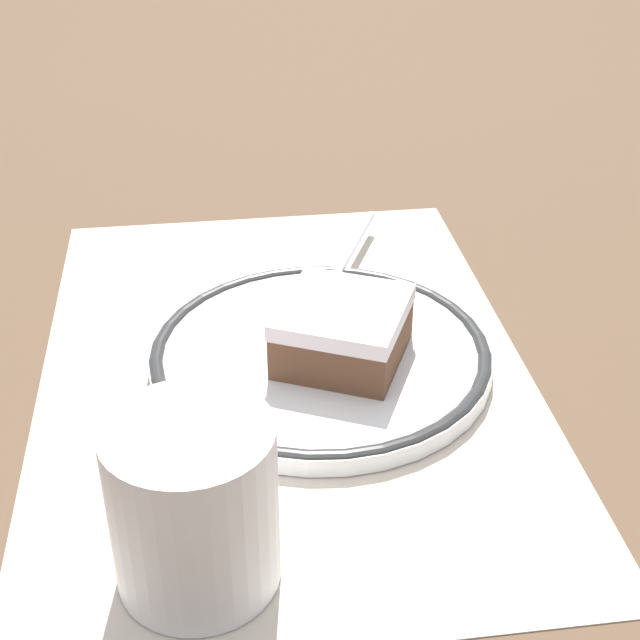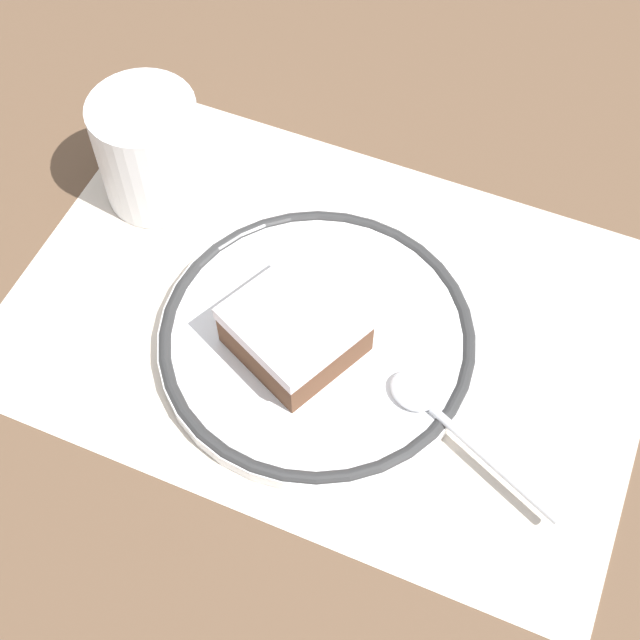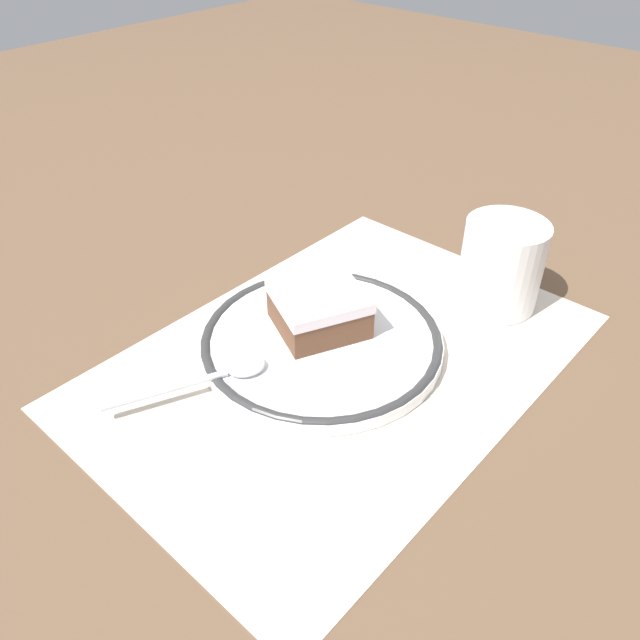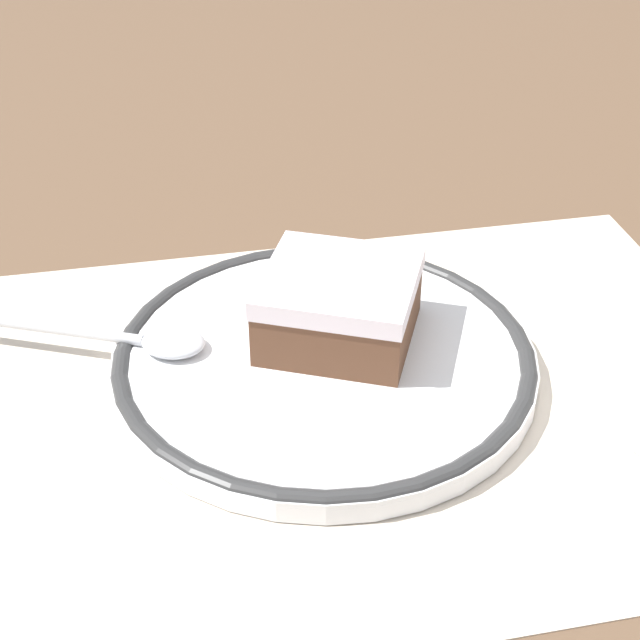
{
  "view_description": "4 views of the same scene",
  "coord_description": "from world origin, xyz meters",
  "px_view_note": "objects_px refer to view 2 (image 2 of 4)",
  "views": [
    {
      "loc": [
        0.48,
        -0.04,
        0.34
      ],
      "look_at": [
        -0.0,
        0.02,
        0.03
      ],
      "focal_mm": 52.21,
      "sensor_mm": 36.0,
      "label": 1
    },
    {
      "loc": [
        -0.12,
        0.31,
        0.52
      ],
      "look_at": [
        -0.0,
        0.02,
        0.03
      ],
      "focal_mm": 49.84,
      "sensor_mm": 36.0,
      "label": 2
    },
    {
      "loc": [
        -0.32,
        -0.27,
        0.36
      ],
      "look_at": [
        -0.0,
        0.02,
        0.03
      ],
      "focal_mm": 35.58,
      "sensor_mm": 36.0,
      "label": 3
    },
    {
      "loc": [
        -0.08,
        -0.36,
        0.3
      ],
      "look_at": [
        -0.0,
        0.02,
        0.03
      ],
      "focal_mm": 54.03,
      "sensor_mm": 36.0,
      "label": 4
    }
  ],
  "objects_px": {
    "plate": "(320,339)",
    "cup": "(151,155)",
    "spoon": "(437,412)",
    "cake_slice": "(295,329)"
  },
  "relations": [
    {
      "from": "spoon",
      "to": "cup",
      "type": "distance_m",
      "value": 0.28
    },
    {
      "from": "spoon",
      "to": "cup",
      "type": "xyz_separation_m",
      "value": [
        0.26,
        -0.11,
        0.02
      ]
    },
    {
      "from": "cake_slice",
      "to": "cup",
      "type": "height_order",
      "value": "cup"
    },
    {
      "from": "plate",
      "to": "cup",
      "type": "distance_m",
      "value": 0.19
    },
    {
      "from": "cake_slice",
      "to": "cup",
      "type": "bearing_deg",
      "value": -30.82
    },
    {
      "from": "plate",
      "to": "cake_slice",
      "type": "xyz_separation_m",
      "value": [
        0.01,
        0.01,
        0.02
      ]
    },
    {
      "from": "cake_slice",
      "to": "spoon",
      "type": "bearing_deg",
      "value": 172.61
    },
    {
      "from": "plate",
      "to": "cup",
      "type": "height_order",
      "value": "cup"
    },
    {
      "from": "plate",
      "to": "spoon",
      "type": "distance_m",
      "value": 0.09
    },
    {
      "from": "plate",
      "to": "cup",
      "type": "bearing_deg",
      "value": -25.54
    }
  ]
}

